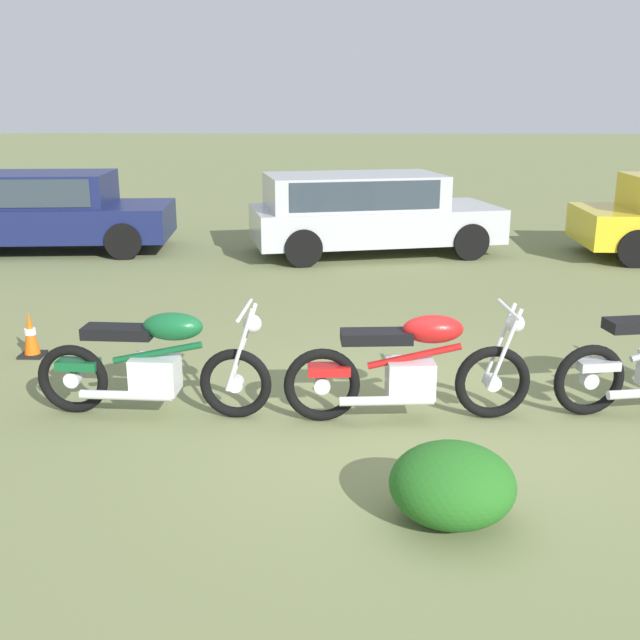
{
  "coord_description": "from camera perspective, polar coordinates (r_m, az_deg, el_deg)",
  "views": [
    {
      "loc": [
        -0.66,
        -5.95,
        2.67
      ],
      "look_at": [
        -0.79,
        0.63,
        0.73
      ],
      "focal_mm": 41.91,
      "sensor_mm": 36.0,
      "label": 1
    }
  ],
  "objects": [
    {
      "name": "car_silver",
      "position": [
        13.52,
        3.42,
        8.55
      ],
      "size": [
        4.66,
        2.76,
        1.43
      ],
      "rotation": [
        0.0,
        0.0,
        0.22
      ],
      "color": "#B2B5BA",
      "rests_on": "ground"
    },
    {
      "name": "traffic_cone",
      "position": [
        8.65,
        -21.23,
        -1.13
      ],
      "size": [
        0.25,
        0.25,
        0.51
      ],
      "color": "#EA590F",
      "rests_on": "ground"
    },
    {
      "name": "car_navy",
      "position": [
        14.61,
        -19.58,
        8.08
      ],
      "size": [
        4.13,
        2.13,
        1.43
      ],
      "rotation": [
        0.0,
        0.0,
        0.07
      ],
      "color": "#161E4C",
      "rests_on": "ground"
    },
    {
      "name": "ground_plane",
      "position": [
        6.55,
        6.85,
        -7.79
      ],
      "size": [
        120.0,
        120.0,
        0.0
      ],
      "primitive_type": "plane",
      "color": "olive"
    },
    {
      "name": "motorcycle_green",
      "position": [
        6.64,
        -12.48,
        -3.28
      ],
      "size": [
        2.08,
        0.64,
        1.02
      ],
      "rotation": [
        0.0,
        0.0,
        -0.06
      ],
      "color": "black",
      "rests_on": "ground"
    },
    {
      "name": "shrub_low",
      "position": [
        5.06,
        10.06,
        -12.25
      ],
      "size": [
        0.83,
        0.77,
        0.53
      ],
      "color": "#23641E",
      "rests_on": "ground"
    },
    {
      "name": "motorcycle_red",
      "position": [
        6.44,
        6.97,
        -3.61
      ],
      "size": [
        2.14,
        0.64,
        1.02
      ],
      "rotation": [
        0.0,
        0.0,
        0.06
      ],
      "color": "black",
      "rests_on": "ground"
    }
  ]
}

